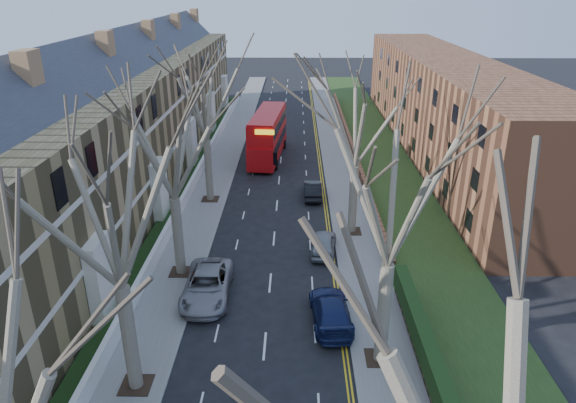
{
  "coord_description": "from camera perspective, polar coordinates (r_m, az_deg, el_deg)",
  "views": [
    {
      "loc": [
        1.5,
        -12.17,
        17.03
      ],
      "look_at": [
        1.02,
        20.59,
        3.09
      ],
      "focal_mm": 32.0,
      "sensor_mm": 36.0,
      "label": 1
    }
  ],
  "objects": [
    {
      "name": "grass_verge_right",
      "position": [
        54.63,
        10.31,
        4.66
      ],
      "size": [
        6.0,
        102.0,
        0.06
      ],
      "color": "#233A15",
      "rests_on": "ground"
    },
    {
      "name": "pavement_right",
      "position": [
        54.1,
        5.58,
        4.65
      ],
      "size": [
        3.0,
        102.0,
        0.12
      ],
      "primitive_type": "cube",
      "color": "slate",
      "rests_on": "ground"
    },
    {
      "name": "tree_right_mid",
      "position": [
        21.91,
        11.85,
        2.6
      ],
      "size": [
        10.5,
        10.5,
        14.71
      ],
      "color": "brown",
      "rests_on": "ground"
    },
    {
      "name": "double_decker_bus",
      "position": [
        54.01,
        -2.24,
        7.25
      ],
      "size": [
        3.65,
        11.63,
        4.77
      ],
      "rotation": [
        0.0,
        0.0,
        3.05
      ],
      "color": "red",
      "rests_on": "ground"
    },
    {
      "name": "tree_right_far",
      "position": [
        35.29,
        7.77,
        10.09
      ],
      "size": [
        10.15,
        10.15,
        14.22
      ],
      "color": "brown",
      "rests_on": "ground"
    },
    {
      "name": "car_right_near",
      "position": [
        28.48,
        4.78,
        -11.95
      ],
      "size": [
        2.37,
        5.16,
        1.46
      ],
      "primitive_type": "imported",
      "rotation": [
        0.0,
        0.0,
        3.21
      ],
      "color": "#16204F",
      "rests_on": "ground"
    },
    {
      "name": "car_right_far",
      "position": [
        44.21,
        2.77,
        1.33
      ],
      "size": [
        1.49,
        4.22,
        1.39
      ],
      "primitive_type": "imported",
      "rotation": [
        0.0,
        0.0,
        3.15
      ],
      "color": "black",
      "rests_on": "ground"
    },
    {
      "name": "pavement_left",
      "position": [
        54.43,
        -7.15,
        4.69
      ],
      "size": [
        3.0,
        102.0,
        0.12
      ],
      "primitive_type": "cube",
      "color": "slate",
      "rests_on": "ground"
    },
    {
      "name": "tree_left_far",
      "position": [
        30.1,
        -13.15,
        7.44
      ],
      "size": [
        10.15,
        10.15,
        14.22
      ],
      "color": "brown",
      "rests_on": "ground"
    },
    {
      "name": "flats_right",
      "position": [
        58.68,
        16.87,
        10.22
      ],
      "size": [
        13.97,
        54.0,
        10.0
      ],
      "color": "brown",
      "rests_on": "ground"
    },
    {
      "name": "front_wall_left",
      "position": [
        47.08,
        -10.44,
        2.25
      ],
      "size": [
        0.3,
        78.0,
        1.0
      ],
      "color": "white",
      "rests_on": "ground"
    },
    {
      "name": "car_right_mid",
      "position": [
        35.25,
        4.0,
        -4.64
      ],
      "size": [
        2.09,
        4.18,
        1.37
      ],
      "primitive_type": "imported",
      "rotation": [
        0.0,
        0.0,
        3.02
      ],
      "color": "gray",
      "rests_on": "ground"
    },
    {
      "name": "tree_left_mid",
      "position": [
        20.92,
        -19.36,
        0.75
      ],
      "size": [
        10.5,
        10.5,
        14.71
      ],
      "color": "brown",
      "rests_on": "ground"
    },
    {
      "name": "tree_left_dist",
      "position": [
        41.49,
        -9.39,
        12.37
      ],
      "size": [
        10.5,
        10.5,
        14.71
      ],
      "color": "brown",
      "rests_on": "ground"
    },
    {
      "name": "terrace_left",
      "position": [
        47.17,
        -18.1,
        7.8
      ],
      "size": [
        9.7,
        78.0,
        13.6
      ],
      "color": "olive",
      "rests_on": "ground"
    },
    {
      "name": "car_left_far",
      "position": [
        30.72,
        -8.97,
        -9.17
      ],
      "size": [
        2.75,
        5.8,
        1.6
      ],
      "primitive_type": "imported",
      "rotation": [
        0.0,
        0.0,
        0.02
      ],
      "color": "gray",
      "rests_on": "ground"
    }
  ]
}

